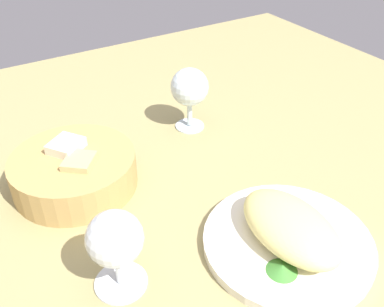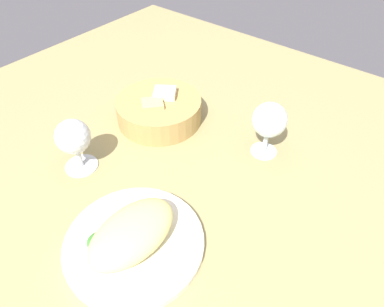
{
  "view_description": "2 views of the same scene",
  "coord_description": "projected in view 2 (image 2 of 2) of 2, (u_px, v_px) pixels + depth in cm",
  "views": [
    {
      "loc": [
        -41.16,
        28.78,
        45.35
      ],
      "look_at": [
        7.14,
        -1.07,
        5.19
      ],
      "focal_mm": 40.41,
      "sensor_mm": 36.0,
      "label": 1
    },
    {
      "loc": [
        -31.68,
        -32.26,
        51.41
      ],
      "look_at": [
        7.92,
        -0.33,
        3.97
      ],
      "focal_mm": 32.44,
      "sensor_mm": 36.0,
      "label": 2
    }
  ],
  "objects": [
    {
      "name": "ground_plane",
      "position": [
        166.0,
        192.0,
        0.69
      ],
      "size": [
        140.0,
        140.0,
        2.0
      ],
      "primitive_type": "cube",
      "color": "#9D905C"
    },
    {
      "name": "plate",
      "position": [
        134.0,
        243.0,
        0.58
      ],
      "size": [
        23.51,
        23.51,
        1.4
      ],
      "primitive_type": "cylinder",
      "color": "white",
      "rests_on": "ground_plane"
    },
    {
      "name": "omelette",
      "position": [
        132.0,
        233.0,
        0.56
      ],
      "size": [
        16.54,
        10.26,
        4.73
      ],
      "primitive_type": "ellipsoid",
      "rotation": [
        0.0,
        0.0,
        -0.02
      ],
      "color": "#E7DA82",
      "rests_on": "plate"
    },
    {
      "name": "lettuce_garnish",
      "position": [
        99.0,
        240.0,
        0.57
      ],
      "size": [
        4.11,
        4.11,
        1.04
      ],
      "primitive_type": "cone",
      "color": "#3D8031",
      "rests_on": "plate"
    },
    {
      "name": "bread_basket",
      "position": [
        159.0,
        110.0,
        0.82
      ],
      "size": [
        19.93,
        19.93,
        7.31
      ],
      "color": "tan",
      "rests_on": "ground_plane"
    },
    {
      "name": "wine_glass_near",
      "position": [
        269.0,
        122.0,
        0.7
      ],
      "size": [
        7.26,
        7.26,
        12.37
      ],
      "color": "silver",
      "rests_on": "ground_plane"
    },
    {
      "name": "wine_glass_far",
      "position": [
        74.0,
        139.0,
        0.67
      ],
      "size": [
        6.95,
        6.95,
        11.62
      ],
      "color": "silver",
      "rests_on": "ground_plane"
    }
  ]
}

